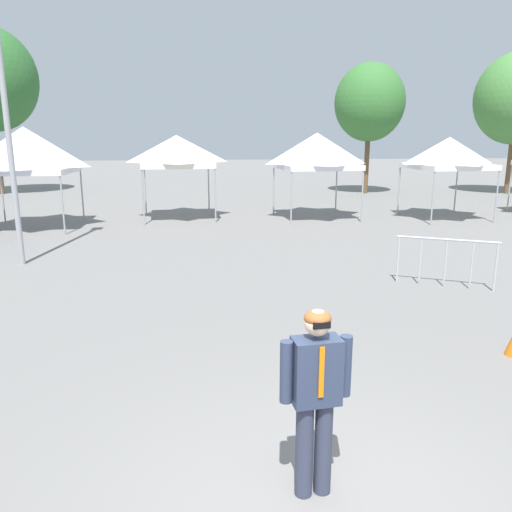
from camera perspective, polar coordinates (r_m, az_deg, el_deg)
The scene contains 7 objects.
canopy_tent_left_of_center at distance 19.59m, azimuth -24.86°, elevation 10.92°, with size 3.16×3.16×3.56m.
canopy_tent_right_of_center at distance 20.26m, azimuth -9.02°, elevation 11.73°, with size 2.96×2.96×3.28m.
canopy_tent_center at distance 20.25m, azimuth 6.96°, elevation 11.82°, with size 3.14×3.14×3.37m.
canopy_tent_behind_left at distance 21.37m, azimuth 21.16°, elevation 10.90°, with size 2.98×2.98×3.21m.
person_foreground at distance 4.56m, azimuth 6.81°, elevation -15.00°, with size 0.65×0.28×1.78m.
tree_behind_tents_center at distance 30.05m, azimuth 12.84°, elevation 16.71°, with size 3.93×3.93×7.26m.
crowd_barrier_near_person at distance 11.55m, azimuth 20.91°, elevation 0.32°, with size 1.87×1.04×1.08m.
Camera 1 is at (-1.06, -3.61, 3.19)m, focal length 35.03 mm.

